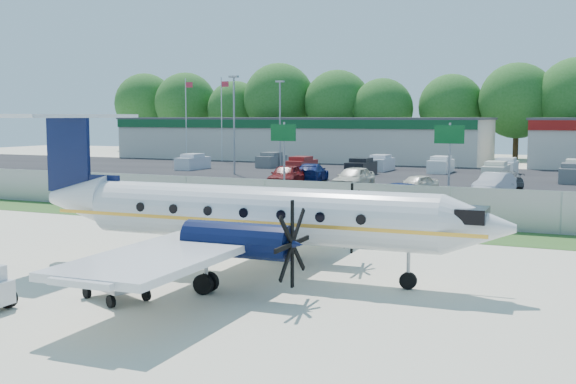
% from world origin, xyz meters
% --- Properties ---
extents(ground, '(170.00, 170.00, 0.00)m').
position_xyz_m(ground, '(0.00, 0.00, 0.00)').
color(ground, beige).
rests_on(ground, ground).
extents(grass_verge, '(170.00, 4.00, 0.02)m').
position_xyz_m(grass_verge, '(0.00, 12.00, 0.01)').
color(grass_verge, '#2D561E').
rests_on(grass_verge, ground).
extents(access_road, '(170.00, 8.00, 0.02)m').
position_xyz_m(access_road, '(0.00, 19.00, 0.01)').
color(access_road, black).
rests_on(access_road, ground).
extents(parking_lot, '(170.00, 32.00, 0.02)m').
position_xyz_m(parking_lot, '(0.00, 40.00, 0.01)').
color(parking_lot, black).
rests_on(parking_lot, ground).
extents(perimeter_fence, '(120.00, 0.06, 1.99)m').
position_xyz_m(perimeter_fence, '(0.00, 14.00, 1.00)').
color(perimeter_fence, gray).
rests_on(perimeter_fence, ground).
extents(building_west, '(46.40, 12.40, 5.24)m').
position_xyz_m(building_west, '(-24.00, 61.98, 2.63)').
color(building_west, beige).
rests_on(building_west, ground).
extents(sign_left, '(1.80, 0.26, 5.00)m').
position_xyz_m(sign_left, '(-8.00, 22.91, 3.61)').
color(sign_left, gray).
rests_on(sign_left, ground).
extents(sign_mid, '(1.80, 0.26, 5.00)m').
position_xyz_m(sign_mid, '(3.00, 22.91, 3.61)').
color(sign_mid, gray).
rests_on(sign_mid, ground).
extents(flagpole_west, '(1.06, 0.12, 10.00)m').
position_xyz_m(flagpole_west, '(-35.92, 55.00, 5.64)').
color(flagpole_west, silver).
rests_on(flagpole_west, ground).
extents(flagpole_east, '(1.06, 0.12, 10.00)m').
position_xyz_m(flagpole_east, '(-30.92, 55.00, 5.64)').
color(flagpole_east, silver).
rests_on(flagpole_east, ground).
extents(light_pole_nw, '(0.90, 0.35, 9.09)m').
position_xyz_m(light_pole_nw, '(-20.00, 38.00, 5.23)').
color(light_pole_nw, gray).
rests_on(light_pole_nw, ground).
extents(light_pole_sw, '(0.90, 0.35, 9.09)m').
position_xyz_m(light_pole_sw, '(-20.00, 48.00, 5.23)').
color(light_pole_sw, gray).
rests_on(light_pole_sw, ground).
extents(tree_line, '(112.00, 6.00, 14.00)m').
position_xyz_m(tree_line, '(0.00, 74.00, 0.00)').
color(tree_line, '#1E5519').
rests_on(tree_line, ground).
extents(aircraft, '(17.58, 17.36, 5.46)m').
position_xyz_m(aircraft, '(0.92, 0.77, 2.11)').
color(aircraft, silver).
rests_on(aircraft, ground).
extents(baggage_cart_near, '(2.40, 1.97, 1.09)m').
position_xyz_m(baggage_cart_near, '(-1.09, -3.85, 0.51)').
color(baggage_cart_near, gray).
rests_on(baggage_cart_near, ground).
extents(cone_starboard_wing, '(0.37, 0.37, 0.53)m').
position_xyz_m(cone_starboard_wing, '(-3.48, 6.97, 0.25)').
color(cone_starboard_wing, '#FF3508').
rests_on(cone_starboard_wing, ground).
extents(road_car_west, '(4.87, 2.35, 1.34)m').
position_xyz_m(road_car_west, '(-16.17, 17.69, 0.00)').
color(road_car_west, maroon).
rests_on(road_car_west, ground).
extents(road_car_mid, '(5.26, 2.72, 1.42)m').
position_xyz_m(road_car_mid, '(0.10, 21.03, 0.00)').
color(road_car_mid, navy).
rests_on(road_car_mid, ground).
extents(parked_car_a, '(2.78, 5.30, 1.72)m').
position_xyz_m(parked_car_a, '(-10.79, 29.37, 0.00)').
color(parked_car_a, maroon).
rests_on(parked_car_a, ground).
extents(parked_car_b, '(2.16, 5.09, 1.72)m').
position_xyz_m(parked_car_b, '(-5.35, 29.41, 0.00)').
color(parked_car_b, beige).
rests_on(parked_car_b, ground).
extents(parked_car_c, '(2.77, 4.25, 1.34)m').
position_xyz_m(parked_car_c, '(-0.39, 28.52, 0.00)').
color(parked_car_c, beige).
rests_on(parked_car_c, ground).
extents(parked_car_d, '(2.43, 4.92, 1.55)m').
position_xyz_m(parked_car_d, '(4.70, 29.69, 0.00)').
color(parked_car_d, silver).
rests_on(parked_car_d, ground).
extents(parked_car_f, '(3.13, 5.58, 1.53)m').
position_xyz_m(parked_car_f, '(-10.65, 34.20, 0.00)').
color(parked_car_f, navy).
rests_on(parked_car_f, ground).
extents(parked_car_g, '(3.25, 4.79, 1.29)m').
position_xyz_m(parked_car_g, '(4.75, 35.58, 0.00)').
color(parked_car_g, '#595B5E').
rests_on(parked_car_g, ground).
extents(far_parking_rows, '(56.00, 10.00, 1.60)m').
position_xyz_m(far_parking_rows, '(0.00, 45.00, 0.00)').
color(far_parking_rows, gray).
rests_on(far_parking_rows, ground).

